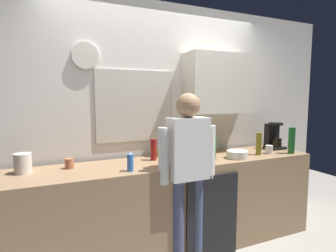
% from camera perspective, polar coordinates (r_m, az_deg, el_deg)
% --- Properties ---
extents(kitchen_counter, '(3.13, 0.64, 0.92)m').
position_cam_1_polar(kitchen_counter, '(2.89, 1.22, -16.31)').
color(kitchen_counter, '#937251').
rests_on(kitchen_counter, ground_plane).
extents(dishwasher_panel, '(0.56, 0.02, 0.83)m').
position_cam_1_polar(dishwasher_panel, '(2.75, 9.43, -18.58)').
color(dishwasher_panel, black).
rests_on(dishwasher_panel, ground_plane).
extents(back_wall_assembly, '(4.73, 0.42, 2.60)m').
position_cam_1_polar(back_wall_assembly, '(3.08, -0.52, 2.33)').
color(back_wall_assembly, white).
rests_on(back_wall_assembly, ground_plane).
extents(coffee_maker, '(0.20, 0.20, 0.33)m').
position_cam_1_polar(coffee_maker, '(3.63, 21.52, -2.16)').
color(coffee_maker, black).
rests_on(coffee_maker, kitchen_counter).
extents(bottle_olive_oil, '(0.06, 0.06, 0.25)m').
position_cam_1_polar(bottle_olive_oil, '(3.17, 18.74, -3.59)').
color(bottle_olive_oil, olive).
rests_on(bottle_olive_oil, kitchen_counter).
extents(bottle_red_vinegar, '(0.06, 0.06, 0.22)m').
position_cam_1_polar(bottle_red_vinegar, '(2.76, -3.10, -5.01)').
color(bottle_red_vinegar, maroon).
rests_on(bottle_red_vinegar, kitchen_counter).
extents(bottle_amber_beer, '(0.06, 0.06, 0.23)m').
position_cam_1_polar(bottle_amber_beer, '(2.58, 5.11, -5.70)').
color(bottle_amber_beer, brown).
rests_on(bottle_amber_beer, kitchen_counter).
extents(bottle_clear_soda, '(0.09, 0.09, 0.28)m').
position_cam_1_polar(bottle_clear_soda, '(2.85, 9.28, -4.11)').
color(bottle_clear_soda, '#2D8C33').
rests_on(bottle_clear_soda, kitchen_counter).
extents(bottle_green_wine, '(0.07, 0.07, 0.30)m').
position_cam_1_polar(bottle_green_wine, '(3.39, 24.79, -2.80)').
color(bottle_green_wine, '#195923').
rests_on(bottle_green_wine, kitchen_counter).
extents(cup_white_mug, '(0.08, 0.08, 0.09)m').
position_cam_1_polar(cup_white_mug, '(3.29, 20.67, -4.69)').
color(cup_white_mug, white).
rests_on(cup_white_mug, kitchen_counter).
extents(cup_terracotta_mug, '(0.08, 0.08, 0.09)m').
position_cam_1_polar(cup_terracotta_mug, '(2.61, -20.23, -7.48)').
color(cup_terracotta_mug, '#B26647').
rests_on(cup_terracotta_mug, kitchen_counter).
extents(cup_yellow_cup, '(0.07, 0.07, 0.08)m').
position_cam_1_polar(cup_yellow_cup, '(2.93, -1.56, -5.68)').
color(cup_yellow_cup, yellow).
rests_on(cup_yellow_cup, kitchen_counter).
extents(mixing_bowl, '(0.22, 0.22, 0.08)m').
position_cam_1_polar(mixing_bowl, '(2.95, 14.48, -5.87)').
color(mixing_bowl, white).
rests_on(mixing_bowl, kitchen_counter).
extents(dish_soap, '(0.06, 0.06, 0.18)m').
position_cam_1_polar(dish_soap, '(2.38, -8.02, -7.64)').
color(dish_soap, blue).
rests_on(dish_soap, kitchen_counter).
extents(storage_canister, '(0.14, 0.14, 0.17)m').
position_cam_1_polar(storage_canister, '(2.60, -28.48, -7.00)').
color(storage_canister, silver).
rests_on(storage_canister, kitchen_counter).
extents(person_at_sink, '(0.57, 0.22, 1.60)m').
position_cam_1_polar(person_at_sink, '(2.48, 4.20, -8.21)').
color(person_at_sink, '#3F4766').
rests_on(person_at_sink, ground_plane).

